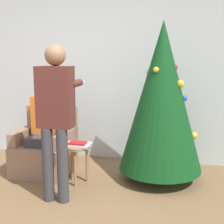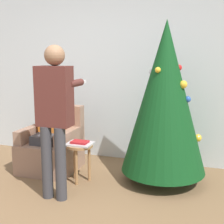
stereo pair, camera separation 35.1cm
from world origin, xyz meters
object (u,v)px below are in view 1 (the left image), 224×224
at_px(christmas_tree, 162,97).
at_px(side_stool, 78,153).
at_px(person_seated, 44,124).
at_px(armchair, 46,150).
at_px(person_standing, 56,110).

relative_size(christmas_tree, side_stool, 4.14).
distance_m(christmas_tree, person_seated, 1.58).
bearing_deg(armchair, person_seated, -90.00).
relative_size(person_seated, side_stool, 2.56).
bearing_deg(person_standing, christmas_tree, 37.26).
height_order(armchair, person_seated, person_seated).
bearing_deg(person_seated, armchair, 90.00).
bearing_deg(person_standing, armchair, 122.67).
xyz_separation_m(person_standing, side_stool, (0.07, 0.46, -0.61)).
height_order(person_seated, person_standing, person_standing).
xyz_separation_m(christmas_tree, person_standing, (-1.05, -0.80, -0.07)).
relative_size(christmas_tree, person_standing, 1.18).
distance_m(christmas_tree, armchair, 1.70).
bearing_deg(person_seated, person_standing, -56.49).
bearing_deg(christmas_tree, person_standing, -142.74).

